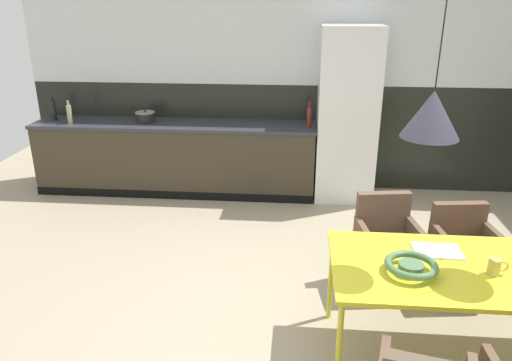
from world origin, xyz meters
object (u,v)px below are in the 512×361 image
(refrigerator_column, at_px, (347,115))
(bottle_oil_tall, at_px, (309,117))
(open_book, at_px, (437,251))
(dining_table, at_px, (467,273))
(cooking_pot, at_px, (145,117))
(mug_white_ceramic, at_px, (495,267))
(bottle_spice_small, at_px, (69,114))
(armchair_near_window, at_px, (463,237))
(armchair_facing_counter, at_px, (386,230))
(fruit_bowl, at_px, (411,266))
(bottle_wine_green, at_px, (54,110))
(pendant_lamp_over_table_near, at_px, (432,114))

(refrigerator_column, distance_m, bottle_oil_tall, 0.45)
(refrigerator_column, bearing_deg, open_book, -81.91)
(dining_table, distance_m, cooking_pot, 4.20)
(mug_white_ceramic, xyz_separation_m, bottle_spice_small, (-4.03, 2.86, 0.22))
(mug_white_ceramic, bearing_deg, armchair_near_window, 81.28)
(armchair_facing_counter, distance_m, open_book, 0.81)
(refrigerator_column, bearing_deg, dining_table, -79.67)
(refrigerator_column, xyz_separation_m, armchair_near_window, (0.81, -2.02, -0.54))
(fruit_bowl, bearing_deg, open_book, 50.69)
(armchair_near_window, xyz_separation_m, mug_white_ceramic, (-0.15, -0.97, 0.30))
(dining_table, bearing_deg, cooking_pot, 135.65)
(armchair_near_window, height_order, mug_white_ceramic, mug_white_ceramic)
(fruit_bowl, relative_size, cooking_pot, 1.38)
(armchair_facing_counter, xyz_separation_m, mug_white_ceramic, (0.47, -1.02, 0.27))
(refrigerator_column, bearing_deg, bottle_oil_tall, -171.02)
(armchair_near_window, bearing_deg, open_book, 51.66)
(open_book, distance_m, bottle_oil_tall, 2.80)
(open_book, bearing_deg, bottle_oil_tall, 107.50)
(fruit_bowl, xyz_separation_m, bottle_oil_tall, (-0.60, 2.94, 0.24))
(fruit_bowl, height_order, cooking_pot, cooking_pot)
(bottle_spice_small, xyz_separation_m, bottle_wine_green, (-0.27, 0.14, 0.01))
(mug_white_ceramic, height_order, pendant_lamp_over_table_near, pendant_lamp_over_table_near)
(pendant_lamp_over_table_near, bearing_deg, bottle_oil_tall, 102.65)
(fruit_bowl, distance_m, bottle_oil_tall, 3.01)
(dining_table, xyz_separation_m, cooking_pot, (-3.00, 2.93, 0.27))
(open_book, height_order, cooking_pot, cooking_pot)
(open_book, distance_m, pendant_lamp_over_table_near, 1.01)
(dining_table, bearing_deg, open_book, 126.75)
(fruit_bowl, height_order, bottle_wine_green, bottle_wine_green)
(refrigerator_column, height_order, bottle_spice_small, refrigerator_column)
(refrigerator_column, xyz_separation_m, fruit_bowl, (0.15, -3.01, -0.25))
(mug_white_ceramic, distance_m, bottle_oil_tall, 3.13)
(bottle_wine_green, bearing_deg, fruit_bowl, -38.69)
(fruit_bowl, height_order, bottle_spice_small, bottle_spice_small)
(refrigerator_column, bearing_deg, armchair_near_window, -68.11)
(open_book, distance_m, bottle_wine_green, 4.88)
(fruit_bowl, distance_m, pendant_lamp_over_table_near, 0.94)
(bottle_oil_tall, bearing_deg, fruit_bowl, -78.51)
(armchair_near_window, relative_size, open_book, 2.37)
(bottle_spice_small, height_order, pendant_lamp_over_table_near, pendant_lamp_over_table_near)
(mug_white_ceramic, bearing_deg, refrigerator_column, 102.49)
(armchair_near_window, height_order, fruit_bowl, fruit_bowl)
(bottle_spice_small, bearing_deg, cooking_pot, 8.56)
(fruit_bowl, height_order, bottle_oil_tall, bottle_oil_tall)
(dining_table, height_order, pendant_lamp_over_table_near, pendant_lamp_over_table_near)
(armchair_facing_counter, bearing_deg, fruit_bowl, 79.15)
(dining_table, xyz_separation_m, bottle_spice_small, (-3.90, 2.79, 0.32))
(armchair_near_window, height_order, bottle_oil_tall, bottle_oil_tall)
(cooking_pot, bearing_deg, armchair_facing_counter, -36.72)
(bottle_wine_green, bearing_deg, pendant_lamp_over_table_near, -37.34)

